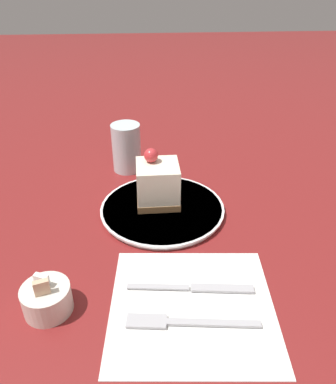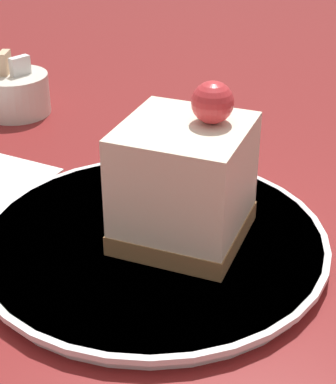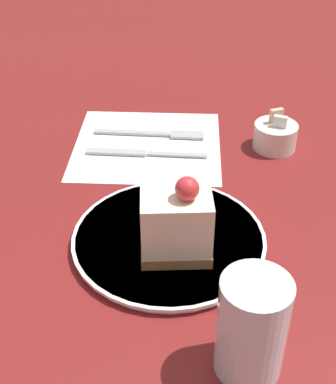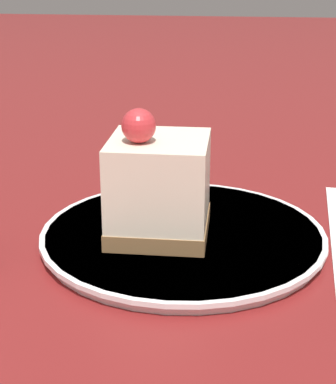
{
  "view_description": "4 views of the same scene",
  "coord_description": "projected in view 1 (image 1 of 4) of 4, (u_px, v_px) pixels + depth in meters",
  "views": [
    {
      "loc": [
        -0.6,
        0.01,
        0.41
      ],
      "look_at": [
        -0.01,
        -0.03,
        0.05
      ],
      "focal_mm": 35.0,
      "sensor_mm": 36.0,
      "label": 1
    },
    {
      "loc": [
        0.14,
        -0.35,
        0.25
      ],
      "look_at": [
        -0.0,
        -0.01,
        0.04
      ],
      "focal_mm": 60.0,
      "sensor_mm": 36.0,
      "label": 2
    },
    {
      "loc": [
        0.48,
        -0.03,
        0.43
      ],
      "look_at": [
        -0.03,
        -0.02,
        0.06
      ],
      "focal_mm": 50.0,
      "sensor_mm": 36.0,
      "label": 3
    },
    {
      "loc": [
        -0.06,
        0.46,
        0.23
      ],
      "look_at": [
        0.0,
        -0.02,
        0.05
      ],
      "focal_mm": 60.0,
      "sensor_mm": 36.0,
      "label": 4
    }
  ],
  "objects": [
    {
      "name": "ground_plane",
      "position": [
        153.0,
        209.0,
        0.72
      ],
      "size": [
        4.0,
        4.0,
        0.0
      ],
      "primitive_type": "plane",
      "color": "maroon"
    },
    {
      "name": "plate",
      "position": [
        162.0,
        209.0,
        0.71
      ],
      "size": [
        0.24,
        0.24,
        0.01
      ],
      "color": "white",
      "rests_on": "ground_plane"
    },
    {
      "name": "cake_slice",
      "position": [
        158.0,
        183.0,
        0.7
      ],
      "size": [
        0.08,
        0.08,
        0.11
      ],
      "rotation": [
        0.0,
        0.0,
        0.01
      ],
      "color": "olive",
      "rests_on": "plate"
    },
    {
      "name": "napkin",
      "position": [
        192.0,
        306.0,
        0.52
      ],
      "size": [
        0.24,
        0.24,
        0.0
      ],
      "rotation": [
        0.0,
        0.0,
        -0.07
      ],
      "color": "white",
      "rests_on": "ground_plane"
    },
    {
      "name": "fork",
      "position": [
        181.0,
        322.0,
        0.49
      ],
      "size": [
        0.03,
        0.18,
        0.0
      ],
      "rotation": [
        0.0,
        0.0,
        -0.11
      ],
      "color": "#B2B2B7",
      "rests_on": "napkin"
    },
    {
      "name": "knife",
      "position": [
        203.0,
        288.0,
        0.54
      ],
      "size": [
        0.03,
        0.18,
        0.0
      ],
      "rotation": [
        0.0,
        0.0,
        -0.11
      ],
      "color": "#B2B2B7",
      "rests_on": "napkin"
    },
    {
      "name": "sugar_bowl",
      "position": [
        47.0,
        299.0,
        0.51
      ],
      "size": [
        0.07,
        0.07,
        0.06
      ],
      "color": "silver",
      "rests_on": "ground_plane"
    },
    {
      "name": "drinking_glass",
      "position": [
        126.0,
        148.0,
        0.83
      ],
      "size": [
        0.06,
        0.06,
        0.11
      ],
      "color": "silver",
      "rests_on": "ground_plane"
    }
  ]
}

